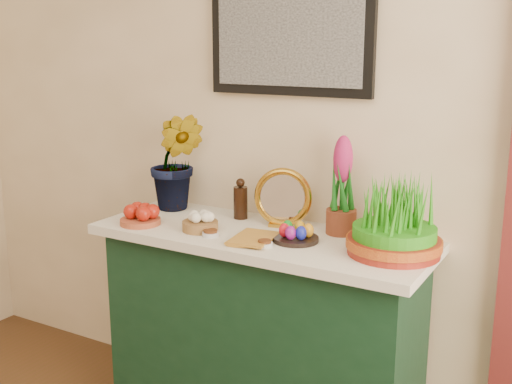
# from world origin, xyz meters

# --- Properties ---
(sideboard) EXTENTS (1.30, 0.45, 0.85)m
(sideboard) POSITION_xyz_m (-0.10, 2.00, 0.42)
(sideboard) COLOR #133520
(sideboard) RESTS_ON ground
(tablecloth) EXTENTS (1.40, 0.55, 0.04)m
(tablecloth) POSITION_xyz_m (-0.10, 2.00, 0.87)
(tablecloth) COLOR white
(tablecloth) RESTS_ON sideboard
(hyacinth_green) EXTENTS (0.37, 0.34, 0.60)m
(hyacinth_green) POSITION_xyz_m (-0.62, 2.13, 1.19)
(hyacinth_green) COLOR #166518
(hyacinth_green) RESTS_ON tablecloth
(apple_bowl) EXTENTS (0.18, 0.18, 0.09)m
(apple_bowl) POSITION_xyz_m (-0.61, 1.85, 0.93)
(apple_bowl) COLOR #AB4E2F
(apple_bowl) RESTS_ON tablecloth
(garlic_basket) EXTENTS (0.19, 0.19, 0.08)m
(garlic_basket) POSITION_xyz_m (-0.33, 1.90, 0.92)
(garlic_basket) COLOR olive
(garlic_basket) RESTS_ON tablecloth
(vinegar_cruet) EXTENTS (0.06, 0.06, 0.18)m
(vinegar_cruet) POSITION_xyz_m (-0.28, 2.14, 0.97)
(vinegar_cruet) COLOR black
(vinegar_cruet) RESTS_ON tablecloth
(mirror) EXTENTS (0.25, 0.12, 0.25)m
(mirror) POSITION_xyz_m (-0.07, 2.13, 1.01)
(mirror) COLOR gold
(mirror) RESTS_ON tablecloth
(book) EXTENTS (0.17, 0.22, 0.03)m
(book) POSITION_xyz_m (-0.15, 1.87, 0.90)
(book) COLOR #BB822E
(book) RESTS_ON tablecloth
(spice_dish_left) EXTENTS (0.07, 0.07, 0.03)m
(spice_dish_left) POSITION_xyz_m (-0.25, 1.85, 0.90)
(spice_dish_left) COLOR silver
(spice_dish_left) RESTS_ON tablecloth
(spice_dish_right) EXTENTS (0.06, 0.06, 0.03)m
(spice_dish_right) POSITION_xyz_m (0.00, 1.85, 0.90)
(spice_dish_right) COLOR silver
(spice_dish_right) RESTS_ON tablecloth
(egg_plate) EXTENTS (0.22, 0.22, 0.07)m
(egg_plate) POSITION_xyz_m (0.07, 1.96, 0.92)
(egg_plate) COLOR black
(egg_plate) RESTS_ON tablecloth
(hyacinth_pink) EXTENTS (0.12, 0.12, 0.40)m
(hyacinth_pink) POSITION_xyz_m (0.19, 2.15, 1.07)
(hyacinth_pink) COLOR brown
(hyacinth_pink) RESTS_ON tablecloth
(wheatgrass_sabzeh) EXTENTS (0.35, 0.35, 0.29)m
(wheatgrass_sabzeh) POSITION_xyz_m (0.45, 2.01, 1.02)
(wheatgrass_sabzeh) COLOR maroon
(wheatgrass_sabzeh) RESTS_ON tablecloth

